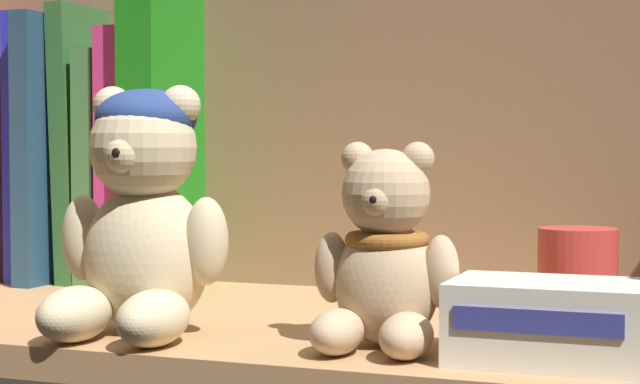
# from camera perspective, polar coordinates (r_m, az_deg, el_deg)

# --- Properties ---
(shelf_board) EXTENTS (0.77, 0.31, 0.02)m
(shelf_board) POSITION_cam_1_polar(r_m,az_deg,el_deg) (0.73, -2.43, -7.43)
(shelf_board) COLOR tan
(shelf_board) RESTS_ON ground
(shelf_back_panel) EXTENTS (0.79, 0.01, 0.31)m
(shelf_back_panel) POSITION_cam_1_polar(r_m,az_deg,el_deg) (0.87, 1.64, 3.71)
(shelf_back_panel) COLOR #876548
(shelf_back_panel) RESTS_ON ground
(book_2) EXTENTS (0.03, 0.10, 0.19)m
(book_2) POSITION_cam_1_polar(r_m,az_deg,el_deg) (0.98, -15.72, 1.17)
(book_2) COLOR #8E5151
(book_2) RESTS_ON shelf_board
(book_3) EXTENTS (0.02, 0.10, 0.23)m
(book_3) POSITION_cam_1_polar(r_m,az_deg,el_deg) (0.97, -14.53, 2.31)
(book_3) COLOR #2026CC
(book_3) RESTS_ON shelf_board
(book_4) EXTENTS (0.02, 0.14, 0.23)m
(book_4) POSITION_cam_1_polar(r_m,az_deg,el_deg) (0.95, -13.44, 2.24)
(book_4) COLOR navy
(book_4) RESTS_ON shelf_board
(book_5) EXTENTS (0.02, 0.09, 0.24)m
(book_5) POSITION_cam_1_polar(r_m,az_deg,el_deg) (0.94, -12.33, 2.52)
(book_5) COLOR #30622F
(book_5) RESTS_ON shelf_board
(book_6) EXTENTS (0.02, 0.09, 0.20)m
(book_6) POSITION_cam_1_polar(r_m,az_deg,el_deg) (0.93, -11.13, 1.31)
(book_6) COLOR #447E43
(book_6) RESTS_ON shelf_board
(book_7) EXTENTS (0.02, 0.10, 0.21)m
(book_7) POSITION_cam_1_polar(r_m,az_deg,el_deg) (0.92, -9.74, 1.84)
(book_7) COLOR #D1327E
(book_7) RESTS_ON shelf_board
(book_8) EXTENTS (0.03, 0.13, 0.25)m
(book_8) POSITION_cam_1_polar(r_m,az_deg,el_deg) (0.90, -7.94, 2.88)
(book_8) COLOR #197B17
(book_8) RESTS_ON shelf_board
(teddy_bear_larger) EXTENTS (0.11, 0.11, 0.15)m
(teddy_bear_larger) POSITION_cam_1_polar(r_m,az_deg,el_deg) (0.66, -9.56, -1.30)
(teddy_bear_larger) COLOR beige
(teddy_bear_larger) RESTS_ON shelf_board
(teddy_bear_smaller) EXTENTS (0.09, 0.09, 0.12)m
(teddy_bear_smaller) POSITION_cam_1_polar(r_m,az_deg,el_deg) (0.61, 3.49, -3.68)
(teddy_bear_smaller) COLOR tan
(teddy_bear_smaller) RESTS_ON shelf_board
(pillar_candle) EXTENTS (0.05, 0.05, 0.06)m
(pillar_candle) POSITION_cam_1_polar(r_m,az_deg,el_deg) (0.69, 13.69, -4.54)
(pillar_candle) COLOR #C63833
(pillar_candle) RESTS_ON shelf_board
(small_product_box) EXTENTS (0.10, 0.07, 0.04)m
(small_product_box) POSITION_cam_1_polar(r_m,az_deg,el_deg) (0.58, 12.11, -6.84)
(small_product_box) COLOR silver
(small_product_box) RESTS_ON shelf_board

